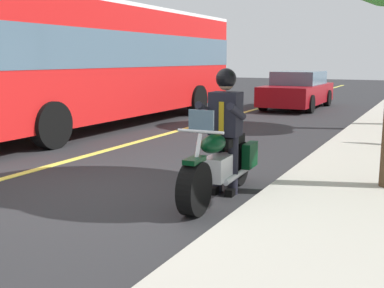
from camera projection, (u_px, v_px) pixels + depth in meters
ground_plane at (113, 193)px, 6.61m from camera, size 80.00×80.00×0.00m
lane_center_stripe at (12, 176)px, 7.52m from camera, size 60.00×0.16×0.01m
motorcycle_main at (220, 165)px, 6.35m from camera, size 2.22×0.66×1.26m
rider_main at (225, 120)px, 6.42m from camera, size 0.64×0.57×1.74m
bus_near at (108, 59)px, 13.23m from camera, size 11.05×2.70×3.30m
car_silver at (298, 90)px, 17.90m from camera, size 4.60×1.92×1.40m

